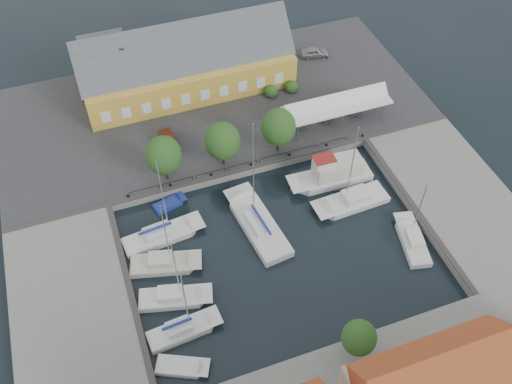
% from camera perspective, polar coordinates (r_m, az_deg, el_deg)
% --- Properties ---
extents(ground, '(140.00, 140.00, 0.00)m').
position_cam_1_polar(ground, '(63.12, 1.85, -4.75)').
color(ground, black).
rests_on(ground, ground).
extents(north_quay, '(56.00, 26.00, 1.00)m').
position_cam_1_polar(north_quay, '(77.83, -4.29, 8.39)').
color(north_quay, '#2D2D30').
rests_on(north_quay, ground).
extents(west_quay, '(12.00, 24.00, 1.00)m').
position_cam_1_polar(west_quay, '(60.32, -17.71, -11.39)').
color(west_quay, slate).
rests_on(west_quay, ground).
extents(east_quay, '(12.00, 24.00, 1.00)m').
position_cam_1_polar(east_quay, '(70.19, 19.48, -0.58)').
color(east_quay, slate).
rests_on(east_quay, ground).
extents(quay_edge_fittings, '(56.00, 24.72, 0.40)m').
position_cam_1_polar(quay_edge_fittings, '(65.04, 0.39, -1.03)').
color(quay_edge_fittings, '#383533').
rests_on(quay_edge_fittings, north_quay).
extents(warehouse, '(28.56, 14.00, 9.55)m').
position_cam_1_polar(warehouse, '(79.09, -7.45, 12.46)').
color(warehouse, gold).
rests_on(warehouse, north_quay).
extents(tent_canopy, '(14.00, 4.00, 2.83)m').
position_cam_1_polar(tent_canopy, '(73.80, 8.11, 8.58)').
color(tent_canopy, white).
rests_on(tent_canopy, north_quay).
extents(quay_trees, '(18.20, 4.20, 6.30)m').
position_cam_1_polar(quay_trees, '(66.59, -3.38, 5.14)').
color(quay_trees, black).
rests_on(quay_trees, north_quay).
extents(car_silver, '(4.50, 2.66, 1.44)m').
position_cam_1_polar(car_silver, '(86.03, 5.90, 13.73)').
color(car_silver, '#96989D').
rests_on(car_silver, north_quay).
extents(car_red, '(1.71, 4.78, 1.57)m').
position_cam_1_polar(car_red, '(71.55, -8.77, 4.90)').
color(car_red, '#5F1F15').
rests_on(car_red, north_quay).
extents(center_sailboat, '(4.65, 11.66, 15.23)m').
position_cam_1_polar(center_sailboat, '(63.82, 0.23, -3.34)').
color(center_sailboat, silver).
rests_on(center_sailboat, ground).
extents(trawler, '(10.45, 3.47, 5.00)m').
position_cam_1_polar(trawler, '(68.59, 7.69, 1.74)').
color(trawler, silver).
rests_on(trawler, ground).
extents(east_boat_a, '(9.27, 3.45, 12.77)m').
position_cam_1_polar(east_boat_a, '(67.07, 9.57, -0.96)').
color(east_boat_a, silver).
rests_on(east_boat_a, ground).
extents(east_boat_c, '(3.78, 7.52, 9.48)m').
position_cam_1_polar(east_boat_c, '(64.87, 15.34, -4.80)').
color(east_boat_c, silver).
rests_on(east_boat_c, ground).
extents(west_boat_a, '(9.43, 3.59, 12.11)m').
position_cam_1_polar(west_boat_a, '(63.86, -9.41, -4.37)').
color(west_boat_a, silver).
rests_on(west_boat_a, ground).
extents(west_boat_b, '(7.92, 4.41, 10.49)m').
position_cam_1_polar(west_boat_b, '(61.62, -9.16, -7.17)').
color(west_boat_b, beige).
rests_on(west_boat_b, ground).
extents(west_boat_c, '(7.78, 4.16, 10.28)m').
position_cam_1_polar(west_boat_c, '(59.22, -8.22, -10.50)').
color(west_boat_c, silver).
rests_on(west_boat_c, ground).
extents(west_boat_d, '(7.57, 2.81, 10.07)m').
position_cam_1_polar(west_boat_d, '(57.32, -7.32, -13.60)').
color(west_boat_d, silver).
rests_on(west_boat_d, ground).
extents(launch_sw, '(5.30, 3.82, 0.98)m').
position_cam_1_polar(launch_sw, '(55.87, -7.43, -17.00)').
color(launch_sw, silver).
rests_on(launch_sw, ground).
extents(launch_nw, '(4.14, 2.45, 0.88)m').
position_cam_1_polar(launch_nw, '(66.82, -8.64, -1.27)').
color(launch_nw, navy).
rests_on(launch_nw, ground).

